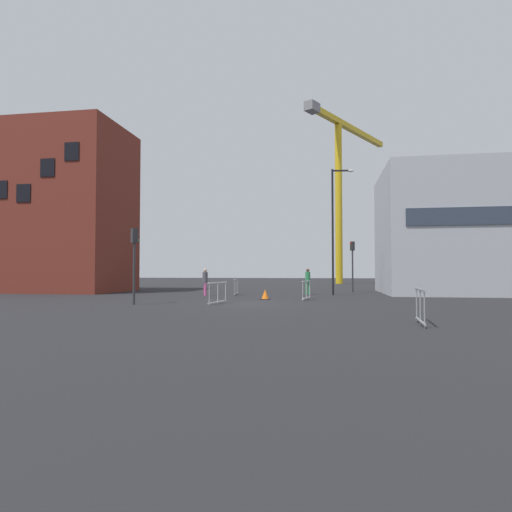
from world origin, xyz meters
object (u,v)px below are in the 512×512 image
at_px(streetlamp_tall, 335,223).
at_px(pedestrian_waiting, 205,280).
at_px(traffic_light_island, 352,258).
at_px(pedestrian_walking, 308,279).
at_px(construction_crane, 341,170).
at_px(traffic_cone_striped, 265,295).
at_px(traffic_light_median, 134,253).

bearing_deg(streetlamp_tall, pedestrian_waiting, -164.96).
height_order(streetlamp_tall, pedestrian_waiting, streetlamp_tall).
relative_size(traffic_light_island, pedestrian_walking, 2.18).
xyz_separation_m(streetlamp_tall, traffic_light_island, (1.41, 4.51, -2.27)).
xyz_separation_m(construction_crane, pedestrian_walking, (-3.17, -27.04, -13.70)).
bearing_deg(traffic_cone_striped, construction_crane, 80.63).
bearing_deg(traffic_cone_striped, traffic_light_median, -139.80).
distance_m(construction_crane, streetlamp_tall, 28.95).
bearing_deg(streetlamp_tall, traffic_light_island, 72.65).
height_order(streetlamp_tall, traffic_light_median, streetlamp_tall).
relative_size(pedestrian_waiting, traffic_cone_striped, 3.10).
xyz_separation_m(traffic_light_island, traffic_light_median, (-11.17, -14.65, -0.14)).
distance_m(construction_crane, traffic_light_median, 40.82).
bearing_deg(traffic_light_median, pedestrian_walking, 52.42).
relative_size(streetlamp_tall, traffic_light_median, 2.32).
relative_size(streetlamp_tall, pedestrian_waiting, 4.82).
bearing_deg(construction_crane, pedestrian_walking, -96.68).
distance_m(traffic_light_median, traffic_cone_striped, 7.81).
bearing_deg(traffic_light_island, streetlamp_tall, -107.35).
xyz_separation_m(pedestrian_walking, traffic_cone_striped, (-2.19, -5.45, -0.78)).
distance_m(streetlamp_tall, traffic_cone_striped, 8.12).
height_order(streetlamp_tall, traffic_cone_striped, streetlamp_tall).
relative_size(pedestrian_walking, traffic_cone_striped, 3.12).
distance_m(traffic_light_median, pedestrian_walking, 13.06).
bearing_deg(traffic_light_island, construction_crane, 90.23).
bearing_deg(construction_crane, traffic_light_island, -89.77).
distance_m(construction_crane, pedestrian_walking, 30.48).
bearing_deg(pedestrian_waiting, pedestrian_walking, 20.15).
bearing_deg(pedestrian_walking, pedestrian_waiting, -159.85).
xyz_separation_m(streetlamp_tall, traffic_cone_striped, (-4.04, -5.30, -4.64)).
distance_m(streetlamp_tall, traffic_light_island, 5.25).
bearing_deg(traffic_light_median, construction_crane, 73.46).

